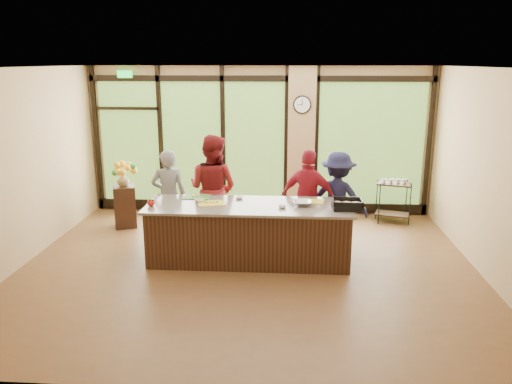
# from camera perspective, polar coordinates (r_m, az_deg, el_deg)

# --- Properties ---
(floor) EXTENTS (7.00, 7.00, 0.00)m
(floor) POSITION_cam_1_polar(r_m,az_deg,el_deg) (7.80, -0.96, -8.58)
(floor) COLOR brown
(floor) RESTS_ON ground
(ceiling) EXTENTS (7.00, 7.00, 0.00)m
(ceiling) POSITION_cam_1_polar(r_m,az_deg,el_deg) (7.16, -1.07, 14.05)
(ceiling) COLOR white
(ceiling) RESTS_ON back_wall
(back_wall) EXTENTS (7.00, 0.00, 7.00)m
(back_wall) POSITION_cam_1_polar(r_m,az_deg,el_deg) (10.27, 0.42, 5.87)
(back_wall) COLOR tan
(back_wall) RESTS_ON floor
(left_wall) EXTENTS (0.00, 6.00, 6.00)m
(left_wall) POSITION_cam_1_polar(r_m,az_deg,el_deg) (8.39, -25.61, 2.38)
(left_wall) COLOR tan
(left_wall) RESTS_ON floor
(right_wall) EXTENTS (0.00, 6.00, 6.00)m
(right_wall) POSITION_cam_1_polar(r_m,az_deg,el_deg) (7.85, 25.36, 1.66)
(right_wall) COLOR tan
(right_wall) RESTS_ON floor
(window_wall) EXTENTS (6.90, 0.12, 3.00)m
(window_wall) POSITION_cam_1_polar(r_m,az_deg,el_deg) (10.24, 1.32, 5.24)
(window_wall) COLOR tan
(window_wall) RESTS_ON floor
(island_base) EXTENTS (3.10, 1.00, 0.88)m
(island_base) POSITION_cam_1_polar(r_m,az_deg,el_deg) (7.91, -0.79, -4.79)
(island_base) COLOR #331D11
(island_base) RESTS_ON floor
(countertop) EXTENTS (3.20, 1.10, 0.04)m
(countertop) POSITION_cam_1_polar(r_m,az_deg,el_deg) (7.77, -0.81, -1.60)
(countertop) COLOR gray
(countertop) RESTS_ON island_base
(wall_clock) EXTENTS (0.36, 0.04, 0.36)m
(wall_clock) POSITION_cam_1_polar(r_m,az_deg,el_deg) (10.04, 5.30, 9.91)
(wall_clock) COLOR black
(wall_clock) RESTS_ON window_wall
(cook_left) EXTENTS (0.64, 0.46, 1.64)m
(cook_left) POSITION_cam_1_polar(r_m,az_deg,el_deg) (8.74, -9.91, -0.50)
(cook_left) COLOR slate
(cook_left) RESTS_ON floor
(cook_midleft) EXTENTS (1.12, 1.01, 1.89)m
(cook_midleft) POSITION_cam_1_polar(r_m,az_deg,el_deg) (8.67, -4.97, 0.38)
(cook_midleft) COLOR maroon
(cook_midleft) RESTS_ON floor
(cook_midright) EXTENTS (1.05, 0.70, 1.66)m
(cook_midright) POSITION_cam_1_polar(r_m,az_deg,el_deg) (8.47, 6.02, -0.77)
(cook_midright) COLOR maroon
(cook_midright) RESTS_ON floor
(cook_right) EXTENTS (1.17, 0.87, 1.61)m
(cook_right) POSITION_cam_1_polar(r_m,az_deg,el_deg) (8.65, 9.29, -0.74)
(cook_right) COLOR #181836
(cook_right) RESTS_ON floor
(roasting_pan) EXTENTS (0.46, 0.37, 0.08)m
(roasting_pan) POSITION_cam_1_polar(r_m,az_deg,el_deg) (7.66, 10.38, -1.63)
(roasting_pan) COLOR black
(roasting_pan) RESTS_ON countertop
(mixing_bowl) EXTENTS (0.33, 0.33, 0.07)m
(mixing_bowl) POSITION_cam_1_polar(r_m,az_deg,el_deg) (7.75, 5.33, -1.28)
(mixing_bowl) COLOR silver
(mixing_bowl) RESTS_ON countertop
(cutting_board_left) EXTENTS (0.44, 0.33, 0.01)m
(cutting_board_left) POSITION_cam_1_polar(r_m,az_deg,el_deg) (8.25, -6.78, -0.54)
(cutting_board_left) COLOR #42812F
(cutting_board_left) RESTS_ON countertop
(cutting_board_center) EXTENTS (0.48, 0.41, 0.01)m
(cutting_board_center) POSITION_cam_1_polar(r_m,az_deg,el_deg) (7.84, -5.13, -1.31)
(cutting_board_center) COLOR gold
(cutting_board_center) RESTS_ON countertop
(cutting_board_right) EXTENTS (0.41, 0.34, 0.01)m
(cutting_board_right) POSITION_cam_1_polar(r_m,az_deg,el_deg) (7.98, 6.45, -1.07)
(cutting_board_right) COLOR gold
(cutting_board_right) RESTS_ON countertop
(prep_bowl_near) EXTENTS (0.16, 0.16, 0.05)m
(prep_bowl_near) POSITION_cam_1_polar(r_m,az_deg,el_deg) (7.95, -6.48, -0.98)
(prep_bowl_near) COLOR silver
(prep_bowl_near) RESTS_ON countertop
(prep_bowl_mid) EXTENTS (0.15, 0.15, 0.04)m
(prep_bowl_mid) POSITION_cam_1_polar(r_m,az_deg,el_deg) (7.60, 3.02, -1.69)
(prep_bowl_mid) COLOR silver
(prep_bowl_mid) RESTS_ON countertop
(prep_bowl_far) EXTENTS (0.15, 0.15, 0.03)m
(prep_bowl_far) POSITION_cam_1_polar(r_m,az_deg,el_deg) (8.10, -1.93, -0.66)
(prep_bowl_far) COLOR silver
(prep_bowl_far) RESTS_ON countertop
(red_ramekin) EXTENTS (0.14, 0.14, 0.09)m
(red_ramekin) POSITION_cam_1_polar(r_m,az_deg,el_deg) (7.84, -11.91, -1.27)
(red_ramekin) COLOR red
(red_ramekin) RESTS_ON countertop
(flower_stand) EXTENTS (0.51, 0.51, 0.80)m
(flower_stand) POSITION_cam_1_polar(r_m,az_deg,el_deg) (9.84, -14.75, -1.60)
(flower_stand) COLOR #331D11
(flower_stand) RESTS_ON floor
(flower_vase) EXTENTS (0.24, 0.24, 0.24)m
(flower_vase) POSITION_cam_1_polar(r_m,az_deg,el_deg) (9.71, -14.95, 1.35)
(flower_vase) COLOR olive
(flower_vase) RESTS_ON flower_stand
(bar_cart) EXTENTS (0.71, 0.53, 0.87)m
(bar_cart) POSITION_cam_1_polar(r_m,az_deg,el_deg) (10.11, 15.43, -0.48)
(bar_cart) COLOR #331D11
(bar_cart) RESTS_ON floor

